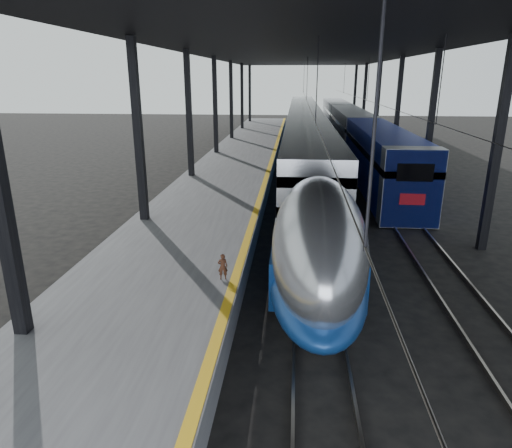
# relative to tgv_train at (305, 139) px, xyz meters

# --- Properties ---
(ground) EXTENTS (160.00, 160.00, 0.00)m
(ground) POSITION_rel_tgv_train_xyz_m (-2.00, -26.38, -2.08)
(ground) COLOR black
(ground) RESTS_ON ground
(platform) EXTENTS (6.00, 80.00, 1.00)m
(platform) POSITION_rel_tgv_train_xyz_m (-5.50, -6.38, -1.58)
(platform) COLOR #4C4C4F
(platform) RESTS_ON ground
(yellow_strip) EXTENTS (0.30, 80.00, 0.01)m
(yellow_strip) POSITION_rel_tgv_train_xyz_m (-2.70, -6.38, -1.07)
(yellow_strip) COLOR gold
(yellow_strip) RESTS_ON platform
(rails) EXTENTS (6.52, 80.00, 0.16)m
(rails) POSITION_rel_tgv_train_xyz_m (2.50, -6.38, -2.00)
(rails) COLOR slate
(rails) RESTS_ON ground
(canopy) EXTENTS (18.00, 75.00, 9.47)m
(canopy) POSITION_rel_tgv_train_xyz_m (-0.10, -6.38, 7.04)
(canopy) COLOR black
(canopy) RESTS_ON ground
(tgv_train) EXTENTS (3.10, 65.20, 4.44)m
(tgv_train) POSITION_rel_tgv_train_xyz_m (0.00, 0.00, 0.00)
(tgv_train) COLOR #ABADB2
(tgv_train) RESTS_ON ground
(second_train) EXTENTS (2.94, 56.05, 4.05)m
(second_train) POSITION_rel_tgv_train_xyz_m (5.00, 8.34, -0.03)
(second_train) COLOR navy
(second_train) RESTS_ON ground
(child) EXTENTS (0.36, 0.27, 0.89)m
(child) POSITION_rel_tgv_train_xyz_m (-3.09, -27.73, -0.63)
(child) COLOR #452417
(child) RESTS_ON platform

